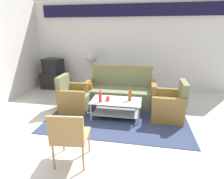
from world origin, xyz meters
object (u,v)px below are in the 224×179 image
at_px(bottle_red, 100,97).
at_px(cup, 108,99).
at_px(coffee_table, 116,106).
at_px(tv_stand, 54,80).
at_px(pedestal_fan, 92,59).
at_px(couch, 121,92).
at_px(television, 53,66).
at_px(bottle_brown, 130,96).
at_px(armchair_left, 75,98).
at_px(wicker_chair, 69,135).
at_px(armchair_right, 168,106).

relative_size(bottle_red, cup, 3.05).
height_order(coffee_table, bottle_red, bottle_red).
distance_m(bottle_red, tv_stand, 2.91).
bearing_deg(pedestal_fan, coffee_table, -60.05).
height_order(bottle_red, tv_stand, bottle_red).
xyz_separation_m(couch, television, (-2.41, 1.02, 0.44)).
height_order(bottle_brown, television, television).
height_order(bottle_brown, tv_stand, bottle_brown).
bearing_deg(couch, tv_stand, -23.41).
xyz_separation_m(bottle_brown, pedestal_fan, (-1.39, 1.85, 0.49)).
xyz_separation_m(armchair_left, tv_stand, (-1.34, 1.59, -0.03)).
height_order(couch, coffee_table, couch).
distance_m(armchair_left, cup, 0.97).
bearing_deg(pedestal_fan, armchair_left, -89.46).
bearing_deg(cup, television, 139.67).
bearing_deg(pedestal_fan, wicker_chair, -78.99).
height_order(couch, cup, couch).
bearing_deg(couch, television, -23.47).
xyz_separation_m(cup, pedestal_fan, (-0.92, 1.95, 0.55)).
distance_m(armchair_left, tv_stand, 2.08).
height_order(television, wicker_chair, television).
bearing_deg(couch, bottle_red, 71.98).
height_order(armchair_left, armchair_right, same).
xyz_separation_m(couch, pedestal_fan, (-1.08, 1.07, 0.70)).
bearing_deg(tv_stand, pedestal_fan, 2.16).
bearing_deg(armchair_left, tv_stand, -141.58).
bearing_deg(bottle_red, cup, 32.88).
xyz_separation_m(cup, tv_stand, (-2.25, 1.90, -0.20)).
bearing_deg(tv_stand, wicker_chair, -59.88).
xyz_separation_m(bottle_red, pedestal_fan, (-0.77, 2.05, 0.49)).
bearing_deg(bottle_red, bottle_brown, 17.89).
distance_m(cup, tv_stand, 2.95).
height_order(cup, television, television).
bearing_deg(tv_stand, television, 74.56).
bearing_deg(couch, cup, 79.04).
height_order(coffee_table, bottle_brown, bottle_brown).
xyz_separation_m(armchair_right, pedestal_fan, (-2.24, 1.72, 0.73)).
xyz_separation_m(bottle_brown, tv_stand, (-2.72, 1.80, -0.27)).
relative_size(armchair_right, bottle_brown, 2.78).
distance_m(armchair_left, armchair_right, 2.23).
bearing_deg(armchair_right, bottle_red, 104.40).
bearing_deg(couch, armchair_left, 27.52).
xyz_separation_m(armchair_right, television, (-3.57, 1.67, 0.47)).
xyz_separation_m(coffee_table, bottle_brown, (0.29, 0.05, 0.25)).
relative_size(television, wicker_chair, 0.83).
bearing_deg(television, cup, 155.10).
bearing_deg(armchair_left, couch, 116.18).
bearing_deg(armchair_right, couch, 62.41).
bearing_deg(cup, bottle_brown, 12.55).
bearing_deg(couch, bottle_brown, 110.95).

